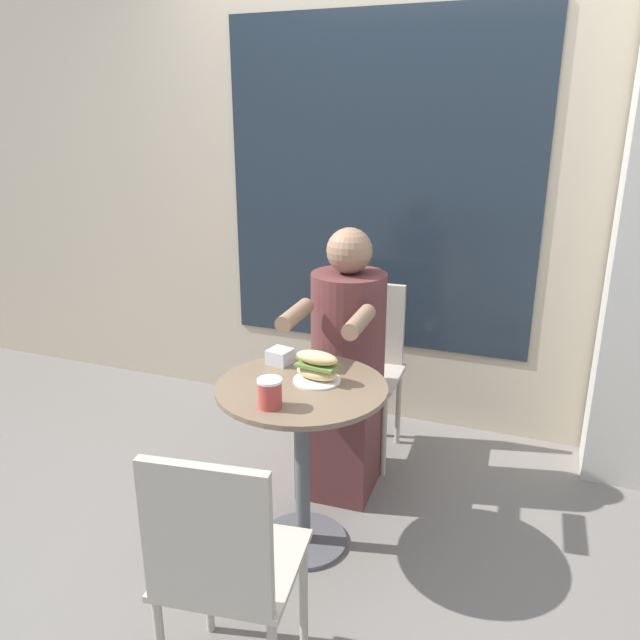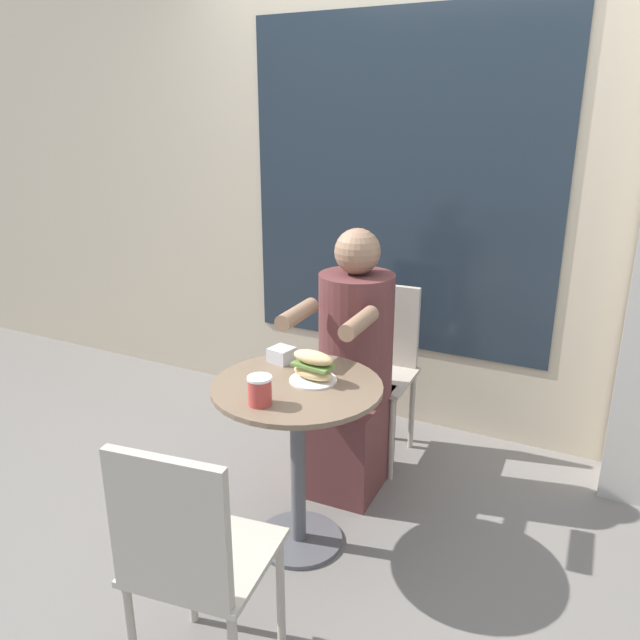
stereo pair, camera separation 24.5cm
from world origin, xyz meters
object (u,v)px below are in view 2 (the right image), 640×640
at_px(cafe_table, 298,430).
at_px(seated_diner, 352,378).
at_px(empty_chair_across, 188,553).
at_px(sandwich_on_plate, 313,367).
at_px(drink_cup, 260,390).
at_px(diner_chair, 379,355).

bearing_deg(cafe_table, seated_diner, 90.31).
distance_m(empty_chair_across, sandwich_on_plate, 0.86).
xyz_separation_m(sandwich_on_plate, drink_cup, (-0.07, -0.26, -0.00)).
relative_size(diner_chair, empty_chair_across, 1.00).
bearing_deg(seated_diner, sandwich_on_plate, 92.92).
distance_m(seated_diner, drink_cup, 0.76).
bearing_deg(empty_chair_across, sandwich_on_plate, 84.67).
bearing_deg(sandwich_on_plate, diner_chair, 93.38).
xyz_separation_m(diner_chair, drink_cup, (-0.02, -1.06, 0.24)).
bearing_deg(empty_chair_across, seated_diner, 85.55).
bearing_deg(cafe_table, diner_chair, 90.53).
bearing_deg(sandwich_on_plate, empty_chair_across, -87.17).
xyz_separation_m(seated_diner, sandwich_on_plate, (0.04, -0.45, 0.23)).
bearing_deg(drink_cup, seated_diner, 87.64).
xyz_separation_m(diner_chair, sandwich_on_plate, (0.05, -0.80, 0.24)).
relative_size(cafe_table, diner_chair, 0.81).
xyz_separation_m(seated_diner, empty_chair_across, (0.08, -1.28, -0.01)).
xyz_separation_m(cafe_table, diner_chair, (-0.01, 0.86, 0.01)).
distance_m(diner_chair, drink_cup, 1.09).
distance_m(diner_chair, empty_chair_across, 1.63).
relative_size(empty_chair_across, drink_cup, 8.26).
relative_size(seated_diner, drink_cup, 11.53).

